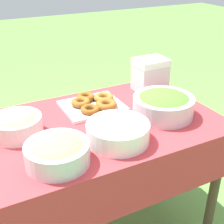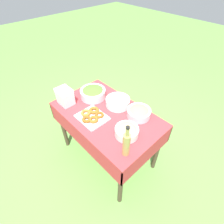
# 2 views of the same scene
# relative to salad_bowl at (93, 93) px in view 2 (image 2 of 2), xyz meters

# --- Properties ---
(ground_plane) EXTENTS (14.00, 14.00, 0.00)m
(ground_plane) POSITION_rel_salad_bowl_xyz_m (-0.33, 0.08, -0.83)
(ground_plane) COLOR #609342
(picnic_table) EXTENTS (1.17, 0.73, 0.77)m
(picnic_table) POSITION_rel_salad_bowl_xyz_m (-0.33, 0.08, -0.18)
(picnic_table) COLOR #B73338
(picnic_table) RESTS_ON ground_plane
(salad_bowl) EXTENTS (0.29, 0.29, 0.12)m
(salad_bowl) POSITION_rel_salad_bowl_xyz_m (0.00, 0.00, 0.00)
(salad_bowl) COLOR silver
(salad_bowl) RESTS_ON picnic_table
(pasta_bowl) EXTENTS (0.22, 0.22, 0.11)m
(pasta_bowl) POSITION_rel_salad_bowl_xyz_m (-0.67, 0.14, -0.01)
(pasta_bowl) COLOR silver
(pasta_bowl) RESTS_ON picnic_table
(donut_platter) EXTENTS (0.30, 0.27, 0.05)m
(donut_platter) POSITION_rel_salad_bowl_xyz_m (-0.27, 0.23, -0.04)
(donut_platter) COLOR silver
(donut_platter) RESTS_ON picnic_table
(plate_stack) EXTENTS (0.27, 0.27, 0.08)m
(plate_stack) POSITION_rel_salad_bowl_xyz_m (-0.31, -0.11, -0.02)
(plate_stack) COLOR white
(plate_stack) RESTS_ON picnic_table
(olive_oil_bottle) EXTENTS (0.06, 0.06, 0.33)m
(olive_oil_bottle) POSITION_rel_salad_bowl_xyz_m (-0.81, 0.30, 0.07)
(olive_oil_bottle) COLOR #998E4C
(olive_oil_bottle) RESTS_ON picnic_table
(bread_bowl) EXTENTS (0.25, 0.25, 0.10)m
(bread_bowl) POSITION_rel_salad_bowl_xyz_m (-0.58, -0.14, -0.01)
(bread_bowl) COLOR silver
(bread_bowl) RESTS_ON picnic_table
(cooler_box) EXTENTS (0.18, 0.14, 0.19)m
(cooler_box) POSITION_rel_salad_bowl_xyz_m (0.12, 0.30, 0.03)
(cooler_box) COLOR silver
(cooler_box) RESTS_ON picnic_table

